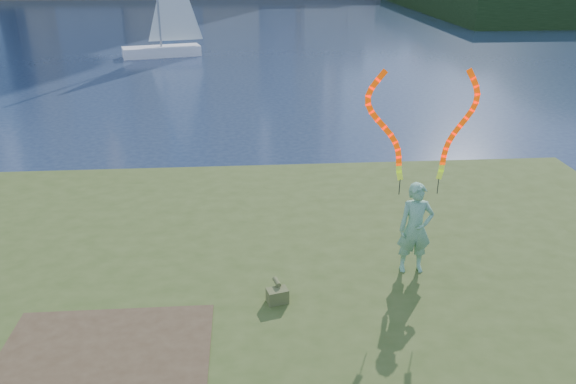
{
  "coord_description": "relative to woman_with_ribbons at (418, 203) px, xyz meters",
  "views": [
    {
      "loc": [
        0.08,
        -9.92,
        6.46
      ],
      "look_at": [
        0.9,
        1.0,
        1.74
      ],
      "focal_mm": 35.0,
      "sensor_mm": 36.0,
      "label": 1
    }
  ],
  "objects": [
    {
      "name": "dirt_patch",
      "position": [
        -5.35,
        -2.44,
        -1.38
      ],
      "size": [
        3.2,
        3.0,
        0.02
      ],
      "primitive_type": "cube",
      "color": "#47331E",
      "rests_on": "grassy_knoll"
    },
    {
      "name": "sailboat",
      "position": [
        -8.32,
        29.17,
        -0.81
      ],
      "size": [
        5.33,
        2.82,
        8.04
      ],
      "rotation": [
        0.0,
        0.0,
        0.26
      ],
      "color": "white",
      "rests_on": "ground"
    },
    {
      "name": "canvas_bag",
      "position": [
        -2.64,
        -0.9,
        -1.25
      ],
      "size": [
        0.41,
        0.46,
        0.34
      ],
      "rotation": [
        0.0,
        0.0,
        0.26
      ],
      "color": "#495127",
      "rests_on": "grassy_knoll"
    },
    {
      "name": "grassy_knoll",
      "position": [
        -3.15,
        -1.54,
        -1.85
      ],
      "size": [
        20.0,
        18.0,
        0.8
      ],
      "color": "#3C4C1B",
      "rests_on": "ground"
    },
    {
      "name": "ground",
      "position": [
        -3.15,
        0.76,
        -2.19
      ],
      "size": [
        320.0,
        320.0,
        0.0
      ],
      "primitive_type": "plane",
      "color": "#1B2843",
      "rests_on": "ground"
    },
    {
      "name": "woman_with_ribbons",
      "position": [
        0.0,
        0.0,
        0.0
      ],
      "size": [
        2.11,
        0.44,
        4.15
      ],
      "rotation": [
        0.0,
        0.0,
        -0.01
      ],
      "color": "#186A35",
      "rests_on": "grassy_knoll"
    }
  ]
}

